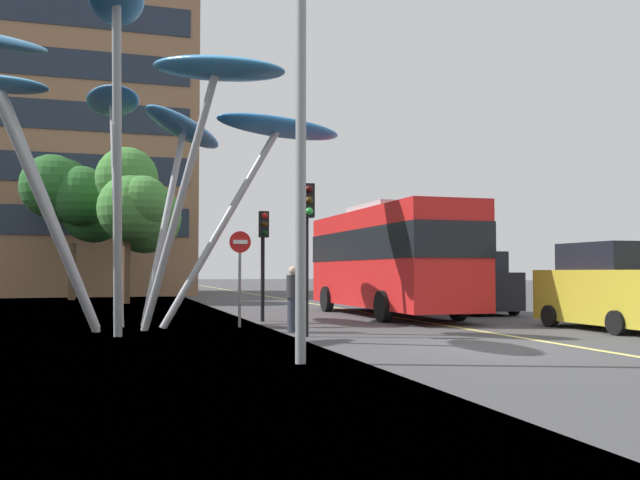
{
  "coord_description": "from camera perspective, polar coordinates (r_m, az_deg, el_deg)",
  "views": [
    {
      "loc": [
        -7.23,
        -12.37,
        1.54
      ],
      "look_at": [
        -1.14,
        7.85,
        2.5
      ],
      "focal_mm": 38.66,
      "sensor_mm": 36.0,
      "label": 1
    }
  ],
  "objects": [
    {
      "name": "ground",
      "position": [
        14.08,
        11.16,
        -9.04
      ],
      "size": [
        120.0,
        240.0,
        0.1
      ],
      "color": "#424244"
    },
    {
      "name": "street_lamp",
      "position": [
        12.28,
        -0.21,
        16.09
      ],
      "size": [
        1.52,
        0.44,
        8.78
      ],
      "color": "gray",
      "rests_on": "ground"
    },
    {
      "name": "car_parked_mid",
      "position": [
        19.71,
        22.93,
        -3.74
      ],
      "size": [
        2.08,
        4.24,
        2.29
      ],
      "color": "gold",
      "rests_on": "ground"
    },
    {
      "name": "pedestrian",
      "position": [
        17.58,
        -2.25,
        -4.9
      ],
      "size": [
        0.34,
        0.34,
        1.67
      ],
      "color": "#2D3342",
      "rests_on": "ground"
    },
    {
      "name": "traffic_light_kerb_far",
      "position": [
        21.17,
        -4.7,
        -0.12
      ],
      "size": [
        0.28,
        0.42,
        3.38
      ],
      "color": "black",
      "rests_on": "ground"
    },
    {
      "name": "no_entry_sign",
      "position": [
        19.19,
        -6.65,
        -1.92
      ],
      "size": [
        0.6,
        0.12,
        2.65
      ],
      "color": "gray",
      "rests_on": "ground"
    },
    {
      "name": "car_side_street",
      "position": [
        30.65,
        6.64,
        -3.42
      ],
      "size": [
        2.09,
        4.29,
        2.33
      ],
      "color": "navy",
      "rests_on": "ground"
    },
    {
      "name": "tree_pavement_far",
      "position": [
        39.45,
        -19.78,
        3.41
      ],
      "size": [
        5.58,
        4.91,
        7.71
      ],
      "color": "brown",
      "rests_on": "ground"
    },
    {
      "name": "backdrop_building",
      "position": [
        50.3,
        -22.35,
        6.55
      ],
      "size": [
        20.05,
        13.08,
        18.72
      ],
      "color": "#936B4C",
      "rests_on": "ground"
    },
    {
      "name": "traffic_light_kerb_near",
      "position": [
        16.2,
        -1.06,
        1.19
      ],
      "size": [
        0.28,
        0.42,
        3.6
      ],
      "color": "black",
      "rests_on": "ground"
    },
    {
      "name": "red_bus",
      "position": [
        23.93,
        5.61,
        -1.26
      ],
      "size": [
        2.8,
        9.96,
        3.84
      ],
      "color": "red",
      "rests_on": "ground"
    },
    {
      "name": "car_parked_far",
      "position": [
        25.74,
        12.43,
        -3.63
      ],
      "size": [
        2.09,
        4.02,
        2.24
      ],
      "color": "black",
      "rests_on": "ground"
    },
    {
      "name": "leaf_sculpture",
      "position": [
        19.9,
        -14.67,
        10.74
      ],
      "size": [
        11.61,
        10.73,
        7.81
      ],
      "color": "#9EA0A5",
      "rests_on": "ground"
    },
    {
      "name": "tree_pavement_near",
      "position": [
        34.62,
        -14.9,
        2.86
      ],
      "size": [
        4.2,
        4.99,
        7.59
      ],
      "color": "brown",
      "rests_on": "ground"
    }
  ]
}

